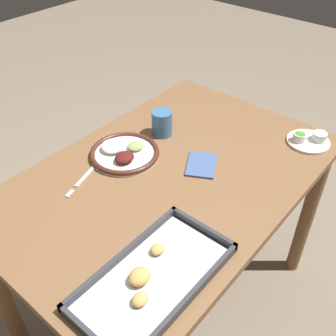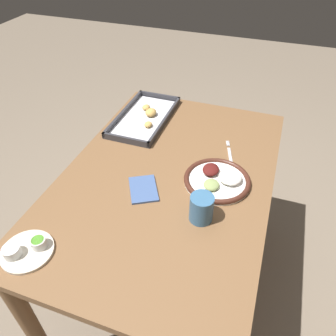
% 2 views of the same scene
% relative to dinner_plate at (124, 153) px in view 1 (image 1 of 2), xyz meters
% --- Properties ---
extents(ground_plane, '(8.00, 8.00, 0.00)m').
position_rel_dinner_plate_xyz_m(ground_plane, '(-0.03, 0.19, -0.77)').
color(ground_plane, '#7A6B59').
extents(dining_table, '(1.19, 0.79, 0.76)m').
position_rel_dinner_plate_xyz_m(dining_table, '(-0.03, 0.19, -0.13)').
color(dining_table, brown).
rests_on(dining_table, ground_plane).
extents(dinner_plate, '(0.25, 0.25, 0.04)m').
position_rel_dinner_plate_xyz_m(dinner_plate, '(0.00, 0.00, 0.00)').
color(dinner_plate, white).
rests_on(dinner_plate, dining_table).
extents(fork, '(0.18, 0.07, 0.00)m').
position_rel_dinner_plate_xyz_m(fork, '(0.17, -0.01, -0.01)').
color(fork, silver).
rests_on(fork, dining_table).
extents(saucer_plate, '(0.16, 0.16, 0.04)m').
position_rel_dinner_plate_xyz_m(saucer_plate, '(-0.50, 0.47, 0.00)').
color(saucer_plate, beige).
rests_on(saucer_plate, dining_table).
extents(baking_tray, '(0.43, 0.23, 0.04)m').
position_rel_dinner_plate_xyz_m(baking_tray, '(0.33, 0.43, -0.00)').
color(baking_tray, '#333338').
rests_on(baking_tray, dining_table).
extents(drinking_cup, '(0.08, 0.08, 0.10)m').
position_rel_dinner_plate_xyz_m(drinking_cup, '(-0.19, 0.01, 0.04)').
color(drinking_cup, '#38668E').
rests_on(drinking_cup, dining_table).
extents(napkin, '(0.17, 0.15, 0.01)m').
position_rel_dinner_plate_xyz_m(napkin, '(-0.13, 0.25, -0.01)').
color(napkin, '#3F598C').
rests_on(napkin, dining_table).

